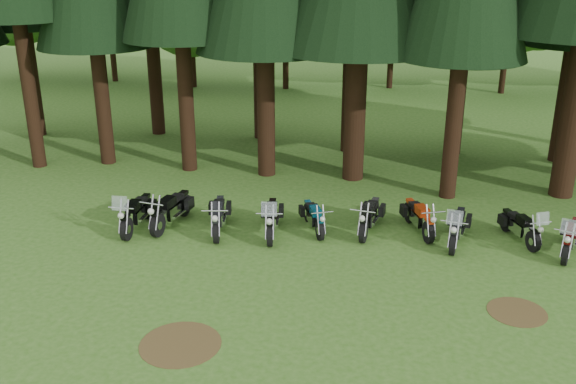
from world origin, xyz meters
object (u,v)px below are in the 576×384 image
motorcycle_4 (314,218)px  motorcycle_7 (457,228)px  motorcycle_1 (171,211)px  motorcycle_8 (520,227)px  motorcycle_2 (218,217)px  motorcycle_9 (571,238)px  motorcycle_6 (419,218)px  motorcycle_5 (369,217)px  motorcycle_3 (271,219)px  motorcycle_0 (136,214)px

motorcycle_4 → motorcycle_7: motorcycle_7 is taller
motorcycle_1 → motorcycle_8: size_ratio=1.19×
motorcycle_2 → motorcycle_9: bearing=-10.0°
motorcycle_6 → motorcycle_8: bearing=-23.4°
motorcycle_1 → motorcycle_4: size_ratio=1.25×
motorcycle_4 → motorcycle_5: (1.68, 0.16, 0.05)m
motorcycle_8 → motorcycle_6: bearing=154.6°
motorcycle_3 → motorcycle_7: 5.44m
motorcycle_2 → motorcycle_4: 2.89m
motorcycle_9 → motorcycle_4: bearing=-162.5°
motorcycle_1 → motorcycle_2: 1.56m
motorcycle_4 → motorcycle_8: (6.07, 0.16, 0.02)m
motorcycle_5 → motorcycle_8: bearing=10.1°
motorcycle_8 → motorcycle_9: motorcycle_9 is taller
motorcycle_7 → motorcycle_9: size_ratio=1.04×
motorcycle_1 → motorcycle_7: motorcycle_7 is taller
motorcycle_6 → motorcycle_9: motorcycle_9 is taller
motorcycle_2 → motorcycle_5: (4.53, 0.67, -0.01)m
motorcycle_5 → motorcycle_7: motorcycle_7 is taller
motorcycle_9 → motorcycle_1: bearing=-159.5°
motorcycle_8 → motorcycle_9: 1.41m
motorcycle_2 → motorcycle_9: motorcycle_9 is taller
motorcycle_1 → motorcycle_6: 7.59m
motorcycle_8 → motorcycle_9: bearing=-49.1°
motorcycle_4 → motorcycle_6: 3.18m
motorcycle_3 → motorcycle_4: size_ratio=1.24×
motorcycle_1 → motorcycle_4: 4.41m
motorcycle_0 → motorcycle_5: motorcycle_0 is taller
motorcycle_8 → motorcycle_1: bearing=161.3°
motorcycle_9 → motorcycle_7: bearing=-162.5°
motorcycle_0 → motorcycle_8: 11.47m
motorcycle_5 → motorcycle_1: bearing=-165.3°
motorcycle_0 → motorcycle_6: 8.59m
motorcycle_5 → motorcycle_0: bearing=-162.6°
motorcycle_0 → motorcycle_2: bearing=5.3°
motorcycle_0 → motorcycle_9: motorcycle_0 is taller
motorcycle_6 → motorcycle_9: (4.16, -0.86, 0.02)m
motorcycle_3 → motorcycle_5: motorcycle_3 is taller
motorcycle_1 → motorcycle_8: (10.47, 0.47, -0.06)m
motorcycle_0 → motorcycle_3: bearing=3.5°
motorcycle_0 → motorcycle_2: motorcycle_0 is taller
motorcycle_2 → motorcycle_3: (1.63, 0.02, 0.01)m
motorcycle_8 → motorcycle_9: (1.25, -0.66, 0.04)m
motorcycle_9 → motorcycle_5: bearing=-165.3°
motorcycle_2 → motorcycle_6: 6.07m
motorcycle_1 → motorcycle_2: (1.55, -0.19, -0.02)m
motorcycle_3 → motorcycle_9: bearing=-7.2°
motorcycle_3 → motorcycle_9: (8.54, -0.01, -0.02)m
motorcycle_5 → motorcycle_9: 5.68m
motorcycle_3 → motorcycle_5: bearing=5.5°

